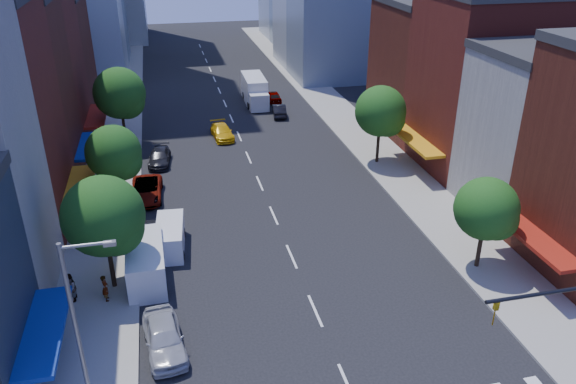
{
  "coord_description": "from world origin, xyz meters",
  "views": [
    {
      "loc": [
        -7.46,
        -19.35,
        20.56
      ],
      "look_at": [
        -0.3,
        11.78,
        5.0
      ],
      "focal_mm": 35.0,
      "sensor_mm": 36.0,
      "label": 1
    }
  ],
  "objects_px": {
    "parked_car_front": "(164,337)",
    "parked_car_third": "(146,190)",
    "pedestrian_far": "(70,288)",
    "taxi": "(222,132)",
    "cargo_van_near": "(146,264)",
    "box_truck": "(255,91)",
    "traffic_car_oncoming": "(279,110)",
    "parked_car_rear": "(160,157)",
    "cargo_van_far": "(170,238)",
    "traffic_car_far": "(273,96)",
    "parked_car_second": "(152,241)",
    "pedestrian_near": "(105,288)"
  },
  "relations": [
    {
      "from": "parked_car_front",
      "to": "pedestrian_far",
      "type": "distance_m",
      "value": 7.45
    },
    {
      "from": "traffic_car_oncoming",
      "to": "box_truck",
      "type": "height_order",
      "value": "box_truck"
    },
    {
      "from": "taxi",
      "to": "box_truck",
      "type": "relative_size",
      "value": 0.58
    },
    {
      "from": "cargo_van_near",
      "to": "parked_car_second",
      "type": "bearing_deg",
      "value": 82.61
    },
    {
      "from": "pedestrian_near",
      "to": "parked_car_front",
      "type": "bearing_deg",
      "value": -156.72
    },
    {
      "from": "traffic_car_oncoming",
      "to": "pedestrian_far",
      "type": "xyz_separation_m",
      "value": [
        -19.41,
        -31.86,
        0.4
      ]
    },
    {
      "from": "parked_car_rear",
      "to": "cargo_van_near",
      "type": "relative_size",
      "value": 0.8
    },
    {
      "from": "parked_car_third",
      "to": "pedestrian_near",
      "type": "distance_m",
      "value": 13.84
    },
    {
      "from": "cargo_van_far",
      "to": "pedestrian_near",
      "type": "bearing_deg",
      "value": -123.1
    },
    {
      "from": "parked_car_third",
      "to": "traffic_car_far",
      "type": "bearing_deg",
      "value": 60.52
    },
    {
      "from": "taxi",
      "to": "pedestrian_near",
      "type": "relative_size",
      "value": 2.76
    },
    {
      "from": "parked_car_second",
      "to": "cargo_van_near",
      "type": "distance_m",
      "value": 3.51
    },
    {
      "from": "parked_car_rear",
      "to": "pedestrian_near",
      "type": "height_order",
      "value": "pedestrian_near"
    },
    {
      "from": "parked_car_front",
      "to": "pedestrian_far",
      "type": "height_order",
      "value": "pedestrian_far"
    },
    {
      "from": "parked_car_front",
      "to": "cargo_van_near",
      "type": "bearing_deg",
      "value": 90.7
    },
    {
      "from": "taxi",
      "to": "parked_car_rear",
      "type": "bearing_deg",
      "value": -144.05
    },
    {
      "from": "parked_car_rear",
      "to": "cargo_van_far",
      "type": "relative_size",
      "value": 0.98
    },
    {
      "from": "parked_car_third",
      "to": "traffic_car_far",
      "type": "distance_m",
      "value": 28.64
    },
    {
      "from": "traffic_car_far",
      "to": "cargo_van_far",
      "type": "bearing_deg",
      "value": 66.85
    },
    {
      "from": "parked_car_front",
      "to": "box_truck",
      "type": "relative_size",
      "value": 0.6
    },
    {
      "from": "parked_car_second",
      "to": "parked_car_rear",
      "type": "height_order",
      "value": "parked_car_second"
    },
    {
      "from": "parked_car_front",
      "to": "parked_car_third",
      "type": "distance_m",
      "value": 18.63
    },
    {
      "from": "pedestrian_far",
      "to": "traffic_car_oncoming",
      "type": "bearing_deg",
      "value": 150.04
    },
    {
      "from": "parked_car_third",
      "to": "pedestrian_far",
      "type": "bearing_deg",
      "value": -104.94
    },
    {
      "from": "cargo_van_far",
      "to": "box_truck",
      "type": "bearing_deg",
      "value": 75.01
    },
    {
      "from": "parked_car_front",
      "to": "traffic_car_far",
      "type": "height_order",
      "value": "parked_car_front"
    },
    {
      "from": "cargo_van_near",
      "to": "box_truck",
      "type": "bearing_deg",
      "value": 68.73
    },
    {
      "from": "parked_car_second",
      "to": "taxi",
      "type": "height_order",
      "value": "parked_car_second"
    },
    {
      "from": "parked_car_rear",
      "to": "traffic_car_oncoming",
      "type": "bearing_deg",
      "value": 45.89
    },
    {
      "from": "cargo_van_far",
      "to": "taxi",
      "type": "relative_size",
      "value": 0.99
    },
    {
      "from": "parked_car_second",
      "to": "traffic_car_far",
      "type": "distance_m",
      "value": 35.82
    },
    {
      "from": "traffic_car_oncoming",
      "to": "taxi",
      "type": "bearing_deg",
      "value": 46.27
    },
    {
      "from": "parked_car_front",
      "to": "cargo_van_near",
      "type": "xyz_separation_m",
      "value": [
        -0.87,
        6.76,
        0.36
      ]
    },
    {
      "from": "traffic_car_far",
      "to": "parked_car_rear",
      "type": "bearing_deg",
      "value": 49.93
    },
    {
      "from": "parked_car_second",
      "to": "parked_car_rear",
      "type": "xyz_separation_m",
      "value": [
        0.83,
        15.48,
        -0.14
      ]
    },
    {
      "from": "taxi",
      "to": "pedestrian_far",
      "type": "xyz_separation_m",
      "value": [
        -12.06,
        -25.95,
        0.39
      ]
    },
    {
      "from": "parked_car_front",
      "to": "taxi",
      "type": "relative_size",
      "value": 1.03
    },
    {
      "from": "parked_car_front",
      "to": "parked_car_rear",
      "type": "relative_size",
      "value": 1.06
    },
    {
      "from": "parked_car_second",
      "to": "cargo_van_far",
      "type": "bearing_deg",
      "value": -0.86
    },
    {
      "from": "pedestrian_near",
      "to": "pedestrian_far",
      "type": "relative_size",
      "value": 0.92
    },
    {
      "from": "pedestrian_near",
      "to": "cargo_van_far",
      "type": "bearing_deg",
      "value": -47.46
    },
    {
      "from": "cargo_van_far",
      "to": "parked_car_rear",
      "type": "bearing_deg",
      "value": 96.0
    },
    {
      "from": "parked_car_second",
      "to": "box_truck",
      "type": "distance_m",
      "value": 34.88
    },
    {
      "from": "taxi",
      "to": "traffic_car_oncoming",
      "type": "relative_size",
      "value": 1.14
    },
    {
      "from": "parked_car_second",
      "to": "traffic_car_oncoming",
      "type": "distance_m",
      "value": 30.67
    },
    {
      "from": "parked_car_second",
      "to": "pedestrian_near",
      "type": "distance_m",
      "value": 5.93
    },
    {
      "from": "parked_car_second",
      "to": "cargo_van_near",
      "type": "xyz_separation_m",
      "value": [
        -0.38,
        -3.47,
        0.39
      ]
    },
    {
      "from": "taxi",
      "to": "pedestrian_far",
      "type": "bearing_deg",
      "value": -119.49
    },
    {
      "from": "box_truck",
      "to": "pedestrian_far",
      "type": "xyz_separation_m",
      "value": [
        -17.54,
        -37.36,
        -0.45
      ]
    },
    {
      "from": "parked_car_third",
      "to": "pedestrian_far",
      "type": "xyz_separation_m",
      "value": [
        -4.36,
        -13.31,
        0.34
      ]
    }
  ]
}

